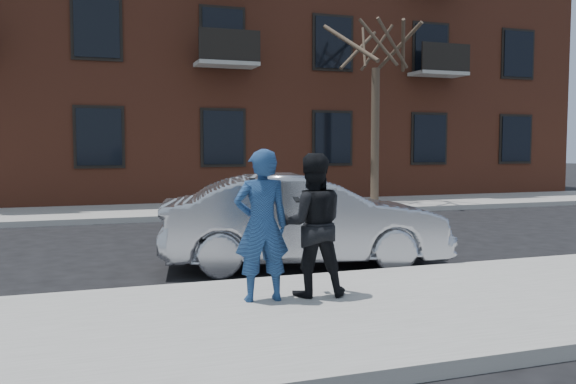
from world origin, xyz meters
name	(u,v)px	position (x,y,z in m)	size (l,w,h in m)	color
ground	(461,304)	(0.00, 0.00, 0.00)	(100.00, 100.00, 0.00)	black
near_sidewalk	(474,303)	(0.00, -0.25, 0.07)	(50.00, 3.50, 0.15)	gray
near_curb	(397,273)	(0.00, 1.55, 0.07)	(50.00, 0.10, 0.15)	#999691
far_sidewalk	(234,209)	(0.00, 11.25, 0.07)	(50.00, 3.50, 0.15)	gray
far_curb	(250,215)	(0.00, 9.45, 0.07)	(50.00, 0.10, 0.15)	#999691
apartment_building	(240,41)	(2.00, 18.00, 6.16)	(24.30, 10.30, 12.30)	brown
street_tree	(376,30)	(4.50, 11.00, 5.52)	(3.60, 3.60, 6.80)	#33281E
silver_sedan	(303,221)	(-1.00, 2.78, 0.74)	(1.56, 4.48, 1.47)	#999BA3
man_hoodie	(262,225)	(-2.40, 0.41, 1.02)	(0.66, 0.52, 1.73)	navy
man_peacoat	(312,225)	(-1.77, 0.45, 0.99)	(0.93, 0.79, 1.68)	black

